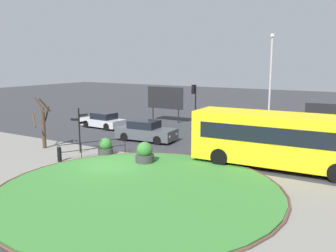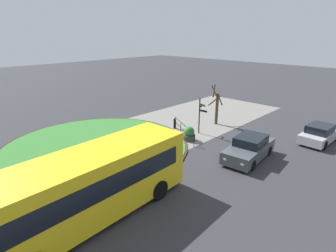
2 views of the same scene
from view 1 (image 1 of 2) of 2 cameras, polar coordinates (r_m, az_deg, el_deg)
name	(u,v)px [view 1 (image 1 of 2)]	position (r m, az deg, el deg)	size (l,w,h in m)	color
ground	(110,166)	(20.97, -9.03, -6.20)	(120.00, 120.00, 0.00)	#333338
sidewalk_paving	(91,173)	(19.88, -11.93, -7.18)	(32.00, 8.92, 0.02)	gray
grass_island	(139,189)	(17.04, -4.50, -9.80)	(12.94, 12.94, 0.10)	#387A33
grass_kerb_ring	(139,189)	(17.04, -4.50, -9.79)	(13.25, 13.25, 0.11)	brown
signpost_directional	(80,127)	(24.00, -13.56, -0.18)	(0.70, 0.91, 2.92)	black
bollard_foreground	(60,154)	(22.37, -16.50, -4.20)	(0.22, 0.22, 0.92)	black
railing_grass_edge	(93,147)	(22.91, -11.63, -3.20)	(2.11, 3.75, 0.99)	black
bus_yellow	(280,139)	(20.89, 17.10, -1.99)	(9.63, 2.96, 3.01)	yellow
car_near_lane	(146,131)	(27.12, -3.46, -0.84)	(4.56, 2.22, 1.50)	#474C51
car_far_lane	(103,121)	(32.79, -10.06, 0.83)	(4.09, 1.94, 1.35)	#B7B7BC
traffic_light_near	(194,97)	(31.52, 4.10, 4.56)	(0.49, 0.27, 3.83)	black
lamppost_tall	(270,82)	(29.63, 15.61, 6.61)	(0.32, 0.32, 7.86)	#B7B7BC
billboard_left	(327,116)	(30.36, 23.52, 1.44)	(3.21, 0.53, 2.65)	black
billboard_right	(165,98)	(35.26, -0.41, 4.30)	(3.95, 0.18, 3.37)	black
planter_near_signpost	(145,154)	(21.11, -3.64, -4.35)	(1.07, 1.07, 1.28)	#383838
planter_kerbside	(106,147)	(23.31, -9.69, -3.30)	(0.94, 0.94, 1.10)	#383838
street_tree_bare	(43,124)	(25.84, -18.88, 0.33)	(1.36, 1.29, 3.52)	#423323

